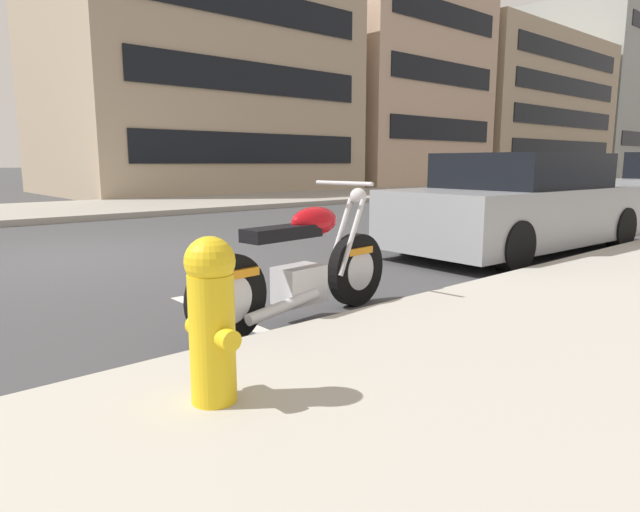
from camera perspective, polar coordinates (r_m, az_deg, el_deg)
name	(u,v)px	position (r m, az deg, el deg)	size (l,w,h in m)	color
ground_plane	(78,258)	(8.13, -23.92, -0.18)	(260.00, 260.00, 0.00)	#3D3D3F
sidewalk_far_curb	(349,195)	(20.63, 3.01, 6.39)	(120.00, 5.00, 0.14)	gray
parking_stall_stripe	(239,322)	(4.53, -8.43, -6.79)	(0.12, 2.20, 0.01)	silver
parked_motorcycle	(301,269)	(4.42, -1.97, -1.36)	(2.10, 0.62, 1.12)	black
parked_car_behind_motorcycle	(520,206)	(8.39, 20.14, 4.95)	(4.37, 1.96, 1.40)	gray
fire_hydrant	(212,316)	(2.66, -11.22, -6.11)	(0.24, 0.36, 0.81)	gold
townhouse_mid_block	(192,96)	(24.95, -13.18, 15.88)	(11.54, 9.53, 8.09)	tan
townhouse_far_uphill	(382,64)	(31.79, 6.47, 19.29)	(9.35, 8.42, 13.14)	tan
townhouse_corner_block	(508,111)	(42.19, 19.02, 14.06)	(15.64, 8.48, 9.63)	tan
townhouse_near_left	(585,97)	(56.33, 25.84, 14.71)	(13.59, 11.19, 14.11)	#939993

